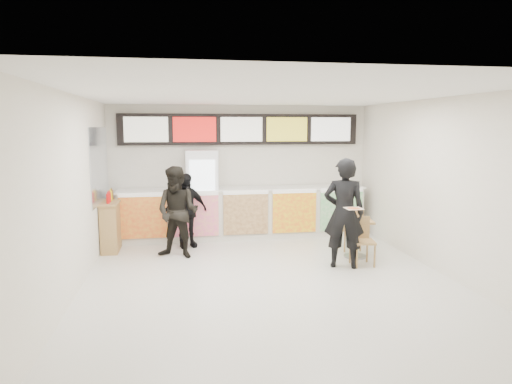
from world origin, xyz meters
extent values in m
plane|color=beige|center=(0.00, 0.00, 0.00)|extent=(7.00, 7.00, 0.00)
plane|color=white|center=(0.00, 0.00, 3.00)|extent=(7.00, 7.00, 0.00)
plane|color=silver|center=(0.00, 3.50, 1.50)|extent=(6.00, 0.00, 6.00)
plane|color=silver|center=(-3.00, 0.00, 1.50)|extent=(0.00, 7.00, 7.00)
plane|color=silver|center=(3.00, 0.00, 1.50)|extent=(0.00, 7.00, 7.00)
cube|color=silver|center=(0.00, 3.10, 0.55)|extent=(5.50, 0.70, 1.10)
cube|color=silver|center=(0.00, 3.10, 1.12)|extent=(5.56, 0.76, 0.04)
cube|color=red|center=(-2.20, 2.72, 0.61)|extent=(0.99, 0.02, 0.90)
cube|color=#F13592|center=(-1.10, 2.72, 0.61)|extent=(0.99, 0.02, 0.90)
cube|color=brown|center=(0.00, 2.72, 0.61)|extent=(0.99, 0.02, 0.90)
cube|color=yellow|center=(1.10, 2.72, 0.61)|extent=(0.99, 0.02, 0.90)
cube|color=green|center=(2.20, 2.72, 0.61)|extent=(0.99, 0.02, 0.90)
cube|color=black|center=(0.00, 3.42, 2.45)|extent=(5.50, 0.12, 0.70)
cube|color=silver|center=(-2.12, 3.35, 2.45)|extent=(0.95, 0.02, 0.55)
cube|color=red|center=(-1.06, 3.35, 2.45)|extent=(0.95, 0.02, 0.55)
cube|color=white|center=(0.00, 3.35, 2.45)|extent=(0.95, 0.02, 0.55)
cube|color=gold|center=(1.06, 3.35, 2.45)|extent=(0.95, 0.02, 0.55)
cube|color=white|center=(2.12, 3.35, 2.45)|extent=(0.95, 0.02, 0.55)
cube|color=white|center=(-0.93, 3.12, 1.00)|extent=(0.70, 0.65, 2.00)
cube|color=white|center=(-0.93, 2.78, 1.05)|extent=(0.54, 0.02, 1.50)
cylinder|color=#1A8F3F|center=(-1.14, 2.82, 0.45)|extent=(0.07, 0.07, 0.22)
cylinder|color=#E55313|center=(-1.00, 2.82, 0.45)|extent=(0.07, 0.07, 0.22)
cylinder|color=red|center=(-0.86, 2.82, 0.45)|extent=(0.07, 0.07, 0.22)
cylinder|color=#1867B7|center=(-0.72, 2.82, 0.45)|extent=(0.07, 0.07, 0.22)
cylinder|color=#E55313|center=(-1.14, 2.82, 0.83)|extent=(0.07, 0.07, 0.22)
cylinder|color=red|center=(-1.00, 2.82, 0.83)|extent=(0.07, 0.07, 0.22)
cylinder|color=#1867B7|center=(-0.86, 2.82, 0.83)|extent=(0.07, 0.07, 0.22)
cylinder|color=#1A8F3F|center=(-0.72, 2.82, 0.83)|extent=(0.07, 0.07, 0.22)
cylinder|color=red|center=(-1.14, 2.82, 1.21)|extent=(0.07, 0.07, 0.22)
cylinder|color=#1867B7|center=(-1.00, 2.82, 1.21)|extent=(0.07, 0.07, 0.22)
cylinder|color=#1A8F3F|center=(-0.86, 2.82, 1.21)|extent=(0.07, 0.07, 0.22)
cylinder|color=#E55313|center=(-0.72, 2.82, 1.21)|extent=(0.07, 0.07, 0.22)
cylinder|color=#1867B7|center=(-1.14, 2.82, 1.59)|extent=(0.07, 0.07, 0.22)
cylinder|color=#1A8F3F|center=(-1.00, 2.82, 1.59)|extent=(0.07, 0.07, 0.22)
cylinder|color=#E55313|center=(-0.86, 2.82, 1.59)|extent=(0.07, 0.07, 0.22)
cylinder|color=red|center=(-0.72, 2.82, 1.59)|extent=(0.07, 0.07, 0.22)
cube|color=#B2B7BF|center=(-2.99, 2.45, 1.75)|extent=(0.01, 2.00, 1.50)
imported|color=black|center=(1.45, 0.57, 0.99)|extent=(0.83, 0.68, 1.97)
imported|color=black|center=(-1.47, 1.70, 0.88)|extent=(1.05, 0.95, 1.77)
imported|color=black|center=(-1.30, 2.45, 0.78)|extent=(0.99, 0.66, 1.56)
cube|color=beige|center=(1.45, 0.12, 1.15)|extent=(0.28, 0.28, 0.01)
cone|color=#CC7233|center=(1.45, 0.12, 1.16)|extent=(0.36, 0.36, 0.02)
cube|color=#AE854F|center=(1.92, 1.14, 0.72)|extent=(0.68, 0.68, 0.04)
cylinder|color=gray|center=(1.92, 1.14, 0.35)|extent=(0.08, 0.08, 0.71)
cylinder|color=gray|center=(1.92, 1.14, 0.01)|extent=(0.43, 0.43, 0.03)
cube|color=#AE854F|center=(1.83, 0.60, 0.44)|extent=(0.47, 0.47, 0.04)
cube|color=#AE854F|center=(1.83, 0.79, 0.67)|extent=(0.39, 0.09, 0.41)
cube|color=#AE854F|center=(2.00, 1.67, 0.44)|extent=(0.47, 0.47, 0.04)
cube|color=#AE854F|center=(2.00, 1.48, 0.67)|extent=(0.39, 0.09, 0.41)
cube|color=#AE854F|center=(-2.82, 2.44, 0.48)|extent=(0.32, 0.86, 0.97)
cube|color=#AE854F|center=(-2.82, 2.44, 0.99)|extent=(0.36, 0.90, 0.04)
cylinder|color=red|center=(-2.82, 2.20, 1.11)|extent=(0.06, 0.06, 0.19)
cylinder|color=red|center=(-2.82, 2.39, 1.11)|extent=(0.06, 0.06, 0.19)
cylinder|color=yellow|center=(-2.82, 2.57, 1.11)|extent=(0.06, 0.06, 0.19)
cylinder|color=brown|center=(-2.82, 2.74, 1.11)|extent=(0.06, 0.06, 0.19)
camera|label=1|loc=(-1.43, -7.02, 2.50)|focal=32.00mm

